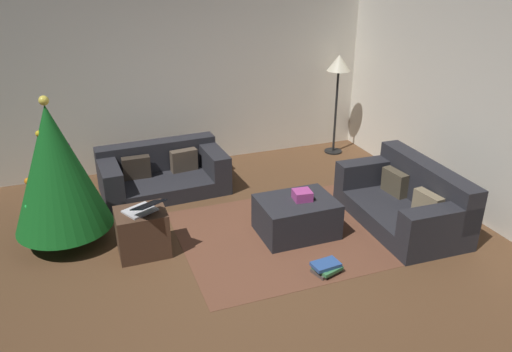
{
  "coord_description": "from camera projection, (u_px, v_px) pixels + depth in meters",
  "views": [
    {
      "loc": [
        -1.25,
        -3.92,
        2.91
      ],
      "look_at": [
        0.46,
        0.62,
        0.75
      ],
      "focal_mm": 34.74,
      "sensor_mm": 36.0,
      "label": 1
    }
  ],
  "objects": [
    {
      "name": "corner_partition",
      "position": [
        505.0,
        117.0,
        5.42
      ],
      "size": [
        0.12,
        6.4,
        2.6
      ],
      "primitive_type": "cube",
      "color": "silver",
      "rests_on": "ground_plane"
    },
    {
      "name": "ottoman",
      "position": [
        296.0,
        217.0,
        5.6
      ],
      "size": [
        0.85,
        0.65,
        0.42
      ],
      "primitive_type": "cube",
      "color": "#26262B",
      "rests_on": "ground_plane"
    },
    {
      "name": "tv_remote",
      "position": [
        309.0,
        197.0,
        5.57
      ],
      "size": [
        0.08,
        0.17,
        0.02
      ],
      "primitive_type": "cube",
      "rotation": [
        0.0,
        0.0,
        0.19
      ],
      "color": "black",
      "rests_on": "ottoman"
    },
    {
      "name": "area_rug",
      "position": [
        296.0,
        233.0,
        5.69
      ],
      "size": [
        2.6,
        2.0,
        0.01
      ],
      "primitive_type": "cube",
      "color": "brown",
      "rests_on": "ground_plane"
    },
    {
      "name": "ground_plane",
      "position": [
        235.0,
        275.0,
        4.94
      ],
      "size": [
        6.4,
        6.4,
        0.0
      ],
      "primitive_type": "plane",
      "color": "brown"
    },
    {
      "name": "christmas_tree",
      "position": [
        56.0,
        168.0,
        5.16
      ],
      "size": [
        1.02,
        1.02,
        1.66
      ],
      "color": "brown",
      "rests_on": "ground_plane"
    },
    {
      "name": "corner_lamp",
      "position": [
        339.0,
        70.0,
        7.5
      ],
      "size": [
        0.36,
        0.36,
        1.56
      ],
      "color": "black",
      "rests_on": "ground_plane"
    },
    {
      "name": "couch_right",
      "position": [
        407.0,
        201.0,
        5.82
      ],
      "size": [
        0.94,
        1.67,
        0.72
      ],
      "rotation": [
        0.0,
        0.0,
        1.54
      ],
      "color": "#26262B",
      "rests_on": "ground_plane"
    },
    {
      "name": "book_stack",
      "position": [
        326.0,
        268.0,
        4.95
      ],
      "size": [
        0.31,
        0.27,
        0.11
      ],
      "color": "#4C423D",
      "rests_on": "ground_plane"
    },
    {
      "name": "side_table",
      "position": [
        142.0,
        232.0,
        5.21
      ],
      "size": [
        0.52,
        0.44,
        0.5
      ],
      "primitive_type": "cube",
      "color": "#4C3323",
      "rests_on": "ground_plane"
    },
    {
      "name": "couch_left",
      "position": [
        162.0,
        172.0,
        6.66
      ],
      "size": [
        1.66,
        0.97,
        0.61
      ],
      "rotation": [
        0.0,
        0.0,
        3.19
      ],
      "color": "#26262B",
      "rests_on": "ground_plane"
    },
    {
      "name": "rear_partition",
      "position": [
        165.0,
        79.0,
        7.1
      ],
      "size": [
        6.4,
        0.12,
        2.6
      ],
      "primitive_type": "cube",
      "color": "silver",
      "rests_on": "ground_plane"
    },
    {
      "name": "gift_box",
      "position": [
        302.0,
        195.0,
        5.51
      ],
      "size": [
        0.21,
        0.21,
        0.11
      ],
      "primitive_type": "cube",
      "rotation": [
        0.0,
        0.0,
        -0.11
      ],
      "color": "#B23F8C",
      "rests_on": "ottoman"
    },
    {
      "name": "laptop",
      "position": [
        143.0,
        208.0,
        5.05
      ],
      "size": [
        0.45,
        0.5,
        0.18
      ],
      "color": "silver",
      "rests_on": "side_table"
    }
  ]
}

